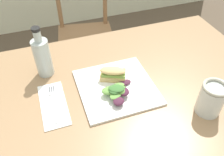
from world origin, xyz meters
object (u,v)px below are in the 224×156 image
(sandwich_half_front, at_px, (114,73))
(fork_on_napkin, at_px, (53,100))
(mason_jar_iced_tea, at_px, (211,100))
(dining_table, at_px, (132,106))
(chair_wooden_far, at_px, (85,34))
(bottle_cold_brew, at_px, (43,59))
(plate_lunch, at_px, (115,87))

(sandwich_half_front, bearing_deg, fork_on_napkin, -172.30)
(mason_jar_iced_tea, bearing_deg, dining_table, 132.51)
(chair_wooden_far, height_order, bottle_cold_brew, bottle_cold_brew)
(dining_table, height_order, plate_lunch, plate_lunch)
(fork_on_napkin, height_order, mason_jar_iced_tea, mason_jar_iced_tea)
(dining_table, xyz_separation_m, mason_jar_iced_tea, (0.19, -0.21, 0.19))
(bottle_cold_brew, bearing_deg, fork_on_napkin, -89.47)
(plate_lunch, bearing_deg, fork_on_napkin, 177.45)
(dining_table, height_order, bottle_cold_brew, bottle_cold_brew)
(chair_wooden_far, height_order, plate_lunch, chair_wooden_far)
(chair_wooden_far, bearing_deg, sandwich_half_front, -94.85)
(plate_lunch, bearing_deg, dining_table, -0.89)
(sandwich_half_front, bearing_deg, chair_wooden_far, 85.15)
(plate_lunch, relative_size, bottle_cold_brew, 1.34)
(bottle_cold_brew, xyz_separation_m, mason_jar_iced_tea, (0.52, -0.40, -0.02))
(mason_jar_iced_tea, bearing_deg, plate_lunch, 142.13)
(plate_lunch, xyz_separation_m, sandwich_half_front, (0.01, 0.04, 0.03))
(bottle_cold_brew, bearing_deg, chair_wooden_far, 64.86)
(chair_wooden_far, relative_size, plate_lunch, 2.97)
(dining_table, xyz_separation_m, chair_wooden_far, (-0.00, 0.87, -0.15))
(chair_wooden_far, relative_size, sandwich_half_front, 7.74)
(fork_on_napkin, relative_size, bottle_cold_brew, 0.85)
(dining_table, height_order, chair_wooden_far, chair_wooden_far)
(chair_wooden_far, distance_m, plate_lunch, 0.92)
(dining_table, xyz_separation_m, plate_lunch, (-0.08, 0.00, 0.14))
(dining_table, relative_size, bottle_cold_brew, 5.26)
(dining_table, distance_m, bottle_cold_brew, 0.43)
(dining_table, bearing_deg, mason_jar_iced_tea, -47.49)
(chair_wooden_far, bearing_deg, fork_on_napkin, -110.53)
(chair_wooden_far, bearing_deg, bottle_cold_brew, -115.14)
(plate_lunch, distance_m, fork_on_napkin, 0.24)
(plate_lunch, bearing_deg, chair_wooden_far, 84.87)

